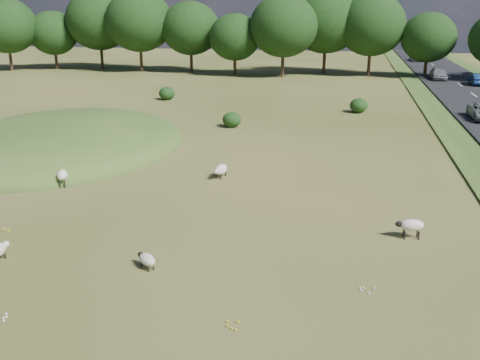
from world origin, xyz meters
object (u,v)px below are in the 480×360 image
(sheep_2, at_px, (221,169))
(car_3, at_px, (438,73))
(car_1, at_px, (477,79))
(car_4, at_px, (417,57))
(sheep_0, at_px, (62,175))
(sheep_1, at_px, (411,225))
(sheep_3, at_px, (147,259))

(sheep_2, relative_size, car_3, 0.30)
(car_1, xyz_separation_m, car_3, (-3.80, 4.29, 0.11))
(car_1, distance_m, car_4, 30.11)
(car_3, distance_m, car_4, 25.57)
(sheep_0, bearing_deg, sheep_2, -91.10)
(sheep_1, height_order, car_3, car_3)
(sheep_0, relative_size, car_3, 0.28)
(sheep_1, xyz_separation_m, car_1, (12.07, 47.53, 0.32))
(sheep_1, relative_size, sheep_3, 1.22)
(car_1, bearing_deg, sheep_2, 62.18)
(sheep_3, xyz_separation_m, car_1, (21.75, 52.21, 0.55))
(sheep_0, xyz_separation_m, sheep_2, (7.88, 3.15, -0.14))
(car_3, bearing_deg, sheep_1, -99.07)
(sheep_2, bearing_deg, sheep_1, 66.95)
(sheep_0, bearing_deg, car_1, -56.63)
(car_1, bearing_deg, sheep_1, 75.75)
(sheep_1, distance_m, sheep_2, 11.57)
(sheep_3, relative_size, car_3, 0.22)
(sheep_1, distance_m, car_1, 49.04)
(sheep_2, height_order, car_3, car_3)
(sheep_0, height_order, car_1, car_1)
(car_1, bearing_deg, car_3, -48.50)
(sheep_2, relative_size, car_4, 0.30)
(sheep_2, relative_size, sheep_3, 1.38)
(sheep_2, xyz_separation_m, car_1, (21.66, 41.04, 0.44))
(sheep_3, relative_size, car_4, 0.22)
(sheep_1, relative_size, car_4, 0.27)
(sheep_0, distance_m, sheep_1, 17.78)
(sheep_0, height_order, sheep_3, sheep_0)
(car_1, relative_size, car_4, 0.90)
(car_3, bearing_deg, car_4, 90.00)
(sheep_1, height_order, car_4, car_4)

